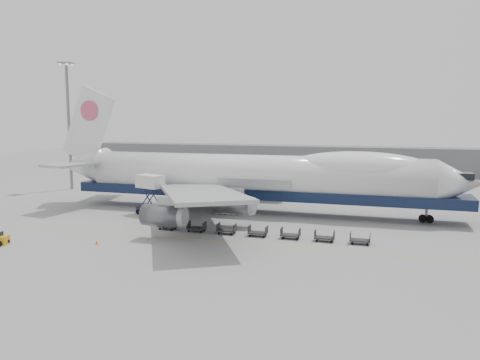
% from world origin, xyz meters
% --- Properties ---
extents(ground, '(260.00, 260.00, 0.00)m').
position_xyz_m(ground, '(0.00, 0.00, 0.00)').
color(ground, gray).
rests_on(ground, ground).
extents(apron_line, '(60.00, 0.15, 0.01)m').
position_xyz_m(apron_line, '(0.00, -6.00, 0.01)').
color(apron_line, gold).
rests_on(apron_line, ground).
extents(hangar, '(110.00, 8.00, 7.00)m').
position_xyz_m(hangar, '(-10.00, 70.00, 3.50)').
color(hangar, slate).
rests_on(hangar, ground).
extents(floodlight_mast, '(2.40, 2.40, 25.43)m').
position_xyz_m(floodlight_mast, '(-42.00, 24.00, 14.27)').
color(floodlight_mast, slate).
rests_on(floodlight_mast, ground).
extents(airliner, '(67.00, 55.30, 19.98)m').
position_xyz_m(airliner, '(0.64, 12.00, 5.62)').
color(airliner, white).
rests_on(airliner, ground).
extents(catering_truck, '(4.87, 3.98, 5.97)m').
position_xyz_m(catering_truck, '(-14.45, 6.07, 3.42)').
color(catering_truck, '#1A1D4E').
rests_on(catering_truck, ground).
extents(traffic_cone, '(0.37, 0.37, 0.54)m').
position_xyz_m(traffic_cone, '(-12.23, -11.36, 0.26)').
color(traffic_cone, orange).
rests_on(traffic_cone, ground).
extents(dolly_0, '(2.30, 1.35, 1.30)m').
position_xyz_m(dolly_0, '(-7.62, -2.28, 0.53)').
color(dolly_0, '#2D2D30').
rests_on(dolly_0, ground).
extents(dolly_1, '(2.30, 1.35, 1.30)m').
position_xyz_m(dolly_1, '(-3.55, -2.28, 0.53)').
color(dolly_1, '#2D2D30').
rests_on(dolly_1, ground).
extents(dolly_2, '(2.30, 1.35, 1.30)m').
position_xyz_m(dolly_2, '(0.51, -2.28, 0.53)').
color(dolly_2, '#2D2D30').
rests_on(dolly_2, ground).
extents(dolly_3, '(2.30, 1.35, 1.30)m').
position_xyz_m(dolly_3, '(4.58, -2.28, 0.53)').
color(dolly_3, '#2D2D30').
rests_on(dolly_3, ground).
extents(dolly_4, '(2.30, 1.35, 1.30)m').
position_xyz_m(dolly_4, '(8.65, -2.28, 0.53)').
color(dolly_4, '#2D2D30').
rests_on(dolly_4, ground).
extents(dolly_5, '(2.30, 1.35, 1.30)m').
position_xyz_m(dolly_5, '(12.71, -2.28, 0.53)').
color(dolly_5, '#2D2D30').
rests_on(dolly_5, ground).
extents(dolly_6, '(2.30, 1.35, 1.30)m').
position_xyz_m(dolly_6, '(16.78, -2.28, 0.53)').
color(dolly_6, '#2D2D30').
rests_on(dolly_6, ground).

